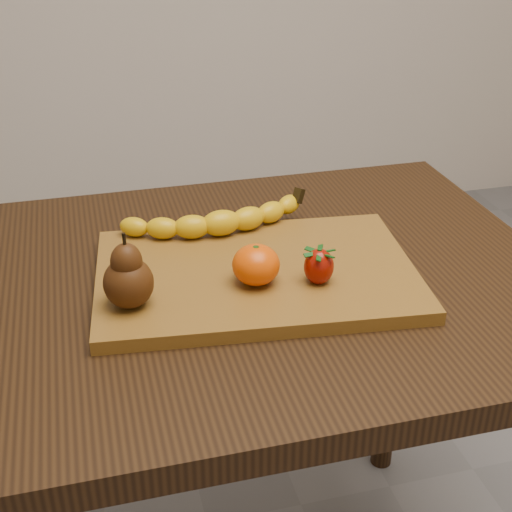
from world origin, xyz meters
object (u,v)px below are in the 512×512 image
object	(u,v)px
mandarin	(256,265)
cutting_board	(256,274)
table	(221,333)
pear	(127,270)

from	to	relation	value
mandarin	cutting_board	bearing A→B (deg)	75.40
table	pear	size ratio (longest dim) A/B	9.80
cutting_board	mandarin	bearing A→B (deg)	-98.48
pear	mandarin	size ratio (longest dim) A/B	1.56
table	cutting_board	world-z (taller)	cutting_board
table	mandarin	xyz separation A→B (m)	(0.04, -0.06, 0.15)
pear	cutting_board	bearing A→B (deg)	15.50
cutting_board	mandarin	size ratio (longest dim) A/B	6.87
cutting_board	pear	distance (m)	0.20
cutting_board	table	bearing A→B (deg)	162.01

